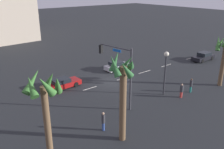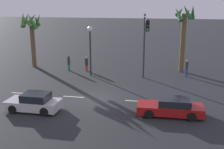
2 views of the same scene
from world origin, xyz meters
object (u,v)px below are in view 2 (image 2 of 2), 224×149
at_px(palm_tree_1, 31,28).
at_px(pedestrian_0, 187,68).
at_px(palm_tree_2, 184,27).
at_px(traffic_signal, 145,37).
at_px(streetlamp, 90,41).
at_px(pedestrian_1, 69,63).
at_px(car_2, 34,103).
at_px(pedestrian_2, 86,64).
at_px(car_1, 171,107).

bearing_deg(palm_tree_1, pedestrian_0, -3.46).
bearing_deg(palm_tree_2, palm_tree_1, -177.11).
distance_m(traffic_signal, pedestrian_0, 6.25).
bearing_deg(traffic_signal, streetlamp, 168.54).
xyz_separation_m(traffic_signal, palm_tree_1, (-14.03, 3.95, 0.32)).
height_order(streetlamp, pedestrian_1, streetlamp).
height_order(streetlamp, pedestrian_0, streetlamp).
height_order(car_2, traffic_signal, traffic_signal).
bearing_deg(streetlamp, pedestrian_2, 119.17).
height_order(car_2, pedestrian_1, pedestrian_1).
xyz_separation_m(streetlamp, pedestrian_0, (10.26, 1.63, -2.83)).
relative_size(car_2, streetlamp, 0.74).
height_order(pedestrian_0, pedestrian_1, pedestrian_0).
bearing_deg(car_1, streetlamp, 132.13).
distance_m(streetlamp, pedestrian_2, 3.58).
relative_size(pedestrian_0, palm_tree_2, 0.24).
bearing_deg(pedestrian_2, palm_tree_2, 9.67).
xyz_separation_m(traffic_signal, palm_tree_2, (3.89, 4.85, 0.61)).
bearing_deg(pedestrian_2, streetlamp, -60.83).
bearing_deg(palm_tree_2, car_2, -128.50).
height_order(traffic_signal, streetlamp, traffic_signal).
xyz_separation_m(palm_tree_1, palm_tree_2, (17.93, 0.90, 0.29)).
bearing_deg(car_2, pedestrian_2, 87.97).
relative_size(pedestrian_1, palm_tree_1, 0.27).
relative_size(traffic_signal, pedestrian_0, 3.64).
distance_m(traffic_signal, pedestrian_1, 10.12).
height_order(car_2, pedestrian_2, pedestrian_2).
bearing_deg(car_1, car_2, -173.89).
relative_size(car_1, pedestrian_2, 2.74).
bearing_deg(streetlamp, palm_tree_2, 20.37).
relative_size(car_1, traffic_signal, 0.70).
relative_size(streetlamp, palm_tree_2, 0.70).
xyz_separation_m(traffic_signal, pedestrian_2, (-6.94, 3.01, -3.60)).
bearing_deg(streetlamp, pedestrian_1, 152.31).
distance_m(car_1, palm_tree_2, 13.90).
bearing_deg(pedestrian_1, palm_tree_1, 167.48).
bearing_deg(pedestrian_1, traffic_signal, -17.42).
xyz_separation_m(pedestrian_0, palm_tree_2, (-0.44, 2.02, 4.12)).
relative_size(streetlamp, palm_tree_1, 0.79).
bearing_deg(palm_tree_1, traffic_signal, -15.70).
bearing_deg(palm_tree_1, pedestrian_1, -12.52).
relative_size(streetlamp, pedestrian_1, 2.96).
xyz_separation_m(pedestrian_1, palm_tree_1, (-4.99, 1.11, 3.85)).
bearing_deg(car_2, car_1, 6.11).
relative_size(car_2, pedestrian_2, 2.33).
height_order(car_1, traffic_signal, traffic_signal).
distance_m(pedestrian_1, pedestrian_2, 2.12).
relative_size(car_2, pedestrian_0, 2.17).
bearing_deg(pedestrian_0, palm_tree_2, 102.22).
relative_size(car_1, pedestrian_0, 2.56).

